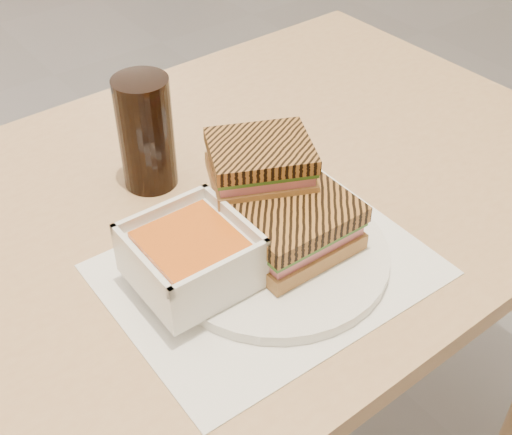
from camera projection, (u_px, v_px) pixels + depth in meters
main_table at (192, 276)px, 0.94m from camera, size 1.21×0.72×0.75m
tray_liner at (268, 270)px, 0.79m from camera, size 0.36×0.28×0.00m
plate at (275, 254)px, 0.80m from camera, size 0.27×0.27×0.01m
soup_bowl at (191, 258)px, 0.74m from camera, size 0.12×0.12×0.07m
panini_lower at (293, 226)px, 0.78m from camera, size 0.13×0.11×0.06m
panini_upper at (260, 163)px, 0.79m from camera, size 0.15×0.14×0.05m
cola_glass at (146, 133)px, 0.87m from camera, size 0.07×0.07×0.15m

